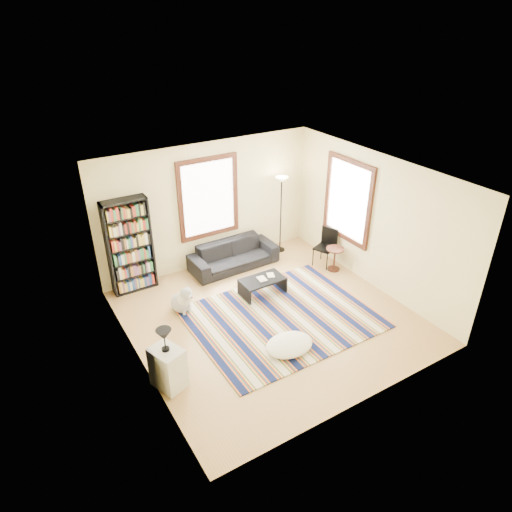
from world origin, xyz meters
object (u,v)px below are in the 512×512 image
white_cabinet (168,368)px  dog (180,298)px  floor_cushion (289,345)px  folding_chair (325,248)px  sofa (234,255)px  coffee_table (262,286)px  side_table (334,259)px  bookshelf (130,246)px  floor_lamp (281,215)px

white_cabinet → dog: bearing=42.2°
floor_cushion → folding_chair: (2.37, 2.01, 0.32)m
sofa → dog: (-1.71, -0.97, 0.00)m
coffee_table → side_table: bearing=-0.1°
bookshelf → side_table: 4.41m
floor_cushion → folding_chair: 3.13m
bookshelf → folding_chair: bearing=-17.6°
side_table → folding_chair: 0.34m
bookshelf → coffee_table: bookshelf is taller
sofa → white_cabinet: white_cabinet is taller
coffee_table → side_table: (1.89, -0.00, 0.09)m
floor_cushion → white_cabinet: white_cabinet is taller
dog → white_cabinet: bearing=-134.8°
coffee_table → folding_chair: (1.84, 0.29, 0.25)m
folding_chair → sofa: bearing=128.8°
floor_lamp → dog: 3.28m
folding_chair → dog: folding_chair is taller
sofa → side_table: sofa is taller
sofa → dog: bearing=-151.7°
folding_chair → dog: 3.51m
floor_cushion → side_table: side_table is taller
bookshelf → sofa: bearing=-7.0°
bookshelf → folding_chair: bookshelf is taller
side_table → white_cabinet: (-4.50, -1.42, 0.08)m
bookshelf → side_table: bookshelf is taller
coffee_table → white_cabinet: 2.98m
sofa → bookshelf: 2.34m
bookshelf → white_cabinet: 3.09m
coffee_table → floor_lamp: floor_lamp is taller
coffee_table → white_cabinet: (-2.61, -1.42, 0.17)m
white_cabinet → floor_lamp: bearing=15.8°
sofa → folding_chair: folding_chair is taller
sofa → coffee_table: sofa is taller
side_table → folding_chair: bearing=99.5°
folding_chair → white_cabinet: size_ratio=1.23×
floor_cushion → folding_chair: bearing=40.3°
coffee_table → white_cabinet: white_cabinet is taller
side_table → floor_cushion: bearing=-144.7°
floor_cushion → side_table: 2.97m
floor_lamp → dog: (-3.04, -1.07, -0.64)m
sofa → floor_cushion: sofa is taller
bookshelf → folding_chair: size_ratio=2.33×
folding_chair → white_cabinet: 4.77m
coffee_table → side_table: side_table is taller
white_cabinet → bookshelf: bearing=62.1°
floor_cushion → coffee_table: bearing=72.9°
floor_cushion → side_table: (2.42, 1.72, 0.16)m
coffee_table → floor_lamp: size_ratio=0.48×
sofa → white_cabinet: (-2.65, -2.72, 0.06)m
sofa → side_table: (1.85, -1.30, -0.02)m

